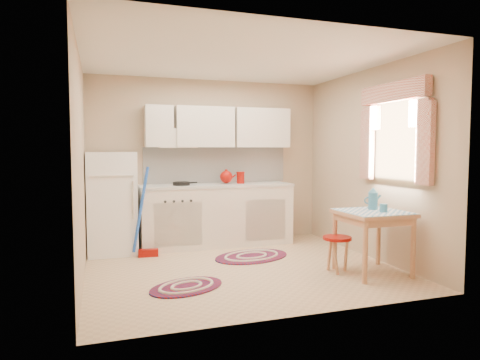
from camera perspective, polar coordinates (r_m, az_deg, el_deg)
name	(u,v)px	position (r m, az deg, el deg)	size (l,w,h in m)	color
room_shell	(247,137)	(5.39, 0.92, 5.81)	(3.64, 3.60, 2.52)	tan
fridge	(112,203)	(6.14, -16.70, -2.96)	(0.65, 0.60, 1.40)	white
broom	(148,212)	(5.84, -12.20, -4.23)	(0.28, 0.12, 1.20)	blue
base_cabinets	(217,216)	(6.44, -3.15, -4.81)	(2.25, 0.60, 0.88)	silver
countertop	(216,185)	(6.39, -3.16, -0.73)	(2.27, 0.62, 0.04)	#BBB9B2
frying_pan	(181,184)	(6.22, -7.82, -0.48)	(0.24, 0.24, 0.05)	black
red_kettle	(226,177)	(6.42, -1.85, 0.41)	(0.21, 0.19, 0.21)	#8E0B05
red_canister	(241,178)	(6.49, 0.08, 0.23)	(0.12, 0.12, 0.16)	#8E0B05
table	(372,243)	(5.22, 17.23, -7.97)	(0.72, 0.72, 0.72)	tan
stool	(337,254)	(5.19, 12.80, -9.65)	(0.33, 0.33, 0.42)	#8E0B05
coffee_pot	(373,198)	(5.28, 17.32, -2.36)	(0.14, 0.12, 0.28)	teal
mug	(383,208)	(5.11, 18.58, -3.59)	(0.09, 0.09, 0.10)	teal
rug_center	(252,256)	(5.80, 1.56, -10.14)	(1.06, 0.71, 0.02)	maroon
rug_left	(187,287)	(4.61, -7.14, -13.96)	(0.83, 0.55, 0.02)	maroon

